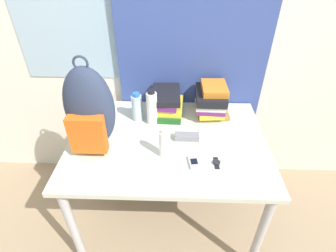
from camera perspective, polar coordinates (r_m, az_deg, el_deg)
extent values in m
cube|color=silver|center=(1.84, 0.59, 20.63)|extent=(6.00, 0.05, 2.50)
cube|color=#9EBCD1|center=(1.87, -15.36, 21.33)|extent=(1.10, 0.01, 0.80)
cube|color=#384C93|center=(1.79, 5.65, 20.02)|extent=(1.02, 0.04, 2.50)
cube|color=beige|center=(1.61, 0.00, -3.29)|extent=(1.19, 0.88, 0.03)
cylinder|color=#B2B2B7|center=(1.74, -19.89, -20.32)|extent=(0.05, 0.05, 0.70)
cylinder|color=#B2B2B7|center=(1.71, 19.38, -21.42)|extent=(0.05, 0.05, 0.70)
cylinder|color=#B2B2B7|center=(2.22, -13.81, -3.86)|extent=(0.05, 0.05, 0.70)
cylinder|color=#B2B2B7|center=(2.20, 14.65, -4.47)|extent=(0.05, 0.05, 0.70)
ellipsoid|color=#2D3851|center=(1.50, -16.65, 3.74)|extent=(0.28, 0.18, 0.49)
cube|color=#E05B19|center=(1.47, -17.11, -1.78)|extent=(0.19, 0.06, 0.22)
torus|color=#2D3851|center=(1.38, -18.53, 12.85)|extent=(0.08, 0.01, 0.08)
cube|color=#1E5623|center=(1.82, -0.44, 3.23)|extent=(0.22, 0.26, 0.04)
cube|color=yellow|center=(1.80, -0.19, 4.45)|extent=(0.22, 0.24, 0.05)
cube|color=#6B2370|center=(1.78, -0.53, 5.66)|extent=(0.18, 0.26, 0.03)
cube|color=black|center=(1.77, -0.44, 6.81)|extent=(0.19, 0.28, 0.04)
cube|color=olive|center=(1.85, 9.54, 3.08)|extent=(0.22, 0.22, 0.03)
cube|color=yellow|center=(1.82, 8.97, 3.82)|extent=(0.19, 0.25, 0.03)
cube|color=#6B2370|center=(1.82, 9.13, 4.78)|extent=(0.19, 0.27, 0.03)
cube|color=silver|center=(1.79, 9.17, 5.40)|extent=(0.20, 0.24, 0.03)
cube|color=black|center=(1.77, 9.30, 6.65)|extent=(0.20, 0.27, 0.05)
cube|color=orange|center=(1.76, 10.05, 8.11)|extent=(0.17, 0.21, 0.04)
cylinder|color=silver|center=(1.74, -6.74, 3.93)|extent=(0.07, 0.07, 0.18)
cylinder|color=#286BB7|center=(1.69, -6.97, 6.78)|extent=(0.05, 0.05, 0.02)
cylinder|color=white|center=(1.68, -3.53, 3.82)|extent=(0.07, 0.07, 0.22)
cylinder|color=black|center=(1.62, -3.69, 7.48)|extent=(0.04, 0.04, 0.02)
cylinder|color=white|center=(1.44, -0.99, -3.99)|extent=(0.05, 0.05, 0.16)
cylinder|color=white|center=(1.38, -1.03, -1.04)|extent=(0.03, 0.03, 0.02)
cube|color=#B7BCC6|center=(1.45, 5.67, -7.91)|extent=(0.07, 0.10, 0.02)
cube|color=black|center=(1.44, 5.69, -7.67)|extent=(0.04, 0.05, 0.00)
cube|color=gray|center=(1.60, 4.10, -2.33)|extent=(0.15, 0.06, 0.04)
cube|color=black|center=(1.47, 10.50, -7.93)|extent=(0.02, 0.09, 0.00)
cylinder|color=#232328|center=(1.47, 10.51, -7.81)|extent=(0.04, 0.04, 0.01)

